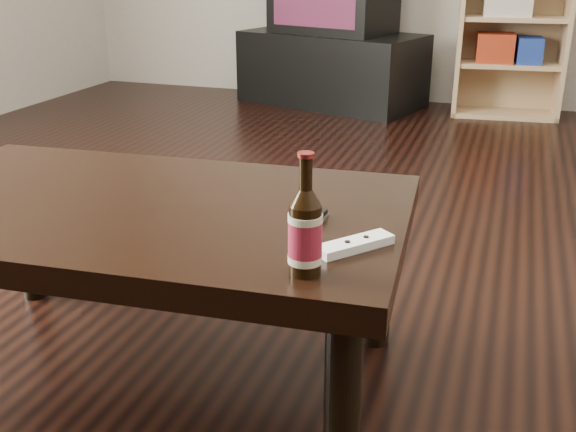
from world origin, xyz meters
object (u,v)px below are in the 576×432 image
(bookshelf, at_px, (513,14))
(beer_bottle, at_px, (305,232))
(phone, at_px, (309,219))
(coffee_table, at_px, (143,226))
(remote, at_px, (355,244))
(tv_stand, at_px, (332,69))

(bookshelf, bearing_deg, beer_bottle, -99.93)
(bookshelf, height_order, phone, bookshelf)
(coffee_table, xyz_separation_m, beer_bottle, (0.44, -0.22, 0.13))
(phone, height_order, remote, remote)
(bookshelf, bearing_deg, tv_stand, 175.45)
(remote, bearing_deg, tv_stand, 145.53)
(coffee_table, relative_size, remote, 8.20)
(phone, bearing_deg, remote, -35.22)
(bookshelf, relative_size, remote, 7.85)
(coffee_table, height_order, phone, phone)
(coffee_table, distance_m, beer_bottle, 0.51)
(tv_stand, xyz_separation_m, coffee_table, (0.40, -3.06, 0.15))
(tv_stand, distance_m, remote, 3.28)
(bookshelf, xyz_separation_m, remote, (-0.18, -3.17, -0.16))
(phone, bearing_deg, coffee_table, -174.48)
(tv_stand, bearing_deg, coffee_table, -65.36)
(phone, xyz_separation_m, remote, (0.12, -0.10, 0.00))
(coffee_table, bearing_deg, remote, -10.46)
(coffee_table, bearing_deg, tv_stand, 97.36)
(coffee_table, bearing_deg, bookshelf, 77.57)
(tv_stand, distance_m, bookshelf, 1.14)
(coffee_table, distance_m, phone, 0.39)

